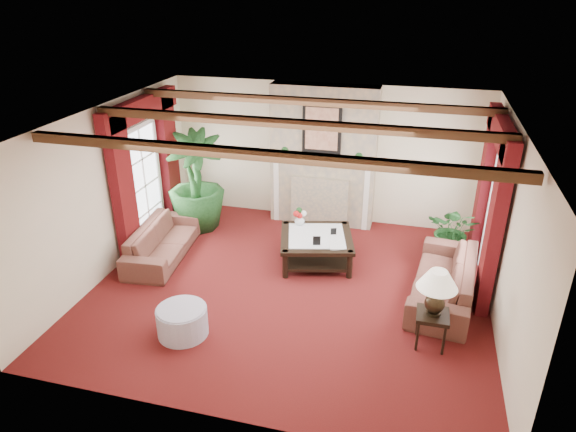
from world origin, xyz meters
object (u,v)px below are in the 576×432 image
(sofa_left, at_px, (162,236))
(ottoman, at_px, (182,321))
(sofa_right, at_px, (445,272))
(side_table, at_px, (431,329))
(coffee_table, at_px, (316,249))
(potted_palm, at_px, (197,202))

(sofa_left, bearing_deg, ottoman, -152.41)
(sofa_right, distance_m, side_table, 1.25)
(coffee_table, relative_size, side_table, 2.43)
(coffee_table, xyz_separation_m, ottoman, (-1.36, -2.40, -0.04))
(sofa_left, height_order, coffee_table, sofa_left)
(sofa_right, relative_size, ottoman, 3.23)
(sofa_right, xyz_separation_m, ottoman, (-3.44, -1.84, -0.22))
(potted_palm, relative_size, ottoman, 3.15)
(sofa_right, relative_size, side_table, 4.55)
(ottoman, bearing_deg, coffee_table, 60.46)
(sofa_right, height_order, ottoman, sofa_right)
(sofa_right, height_order, side_table, sofa_right)
(coffee_table, bearing_deg, sofa_left, 176.16)
(sofa_right, height_order, potted_palm, potted_palm)
(sofa_right, xyz_separation_m, side_table, (-0.17, -1.22, -0.18))
(potted_palm, bearing_deg, side_table, -29.89)
(sofa_right, bearing_deg, side_table, -1.68)
(sofa_left, distance_m, sofa_right, 4.71)
(side_table, distance_m, ottoman, 3.33)
(sofa_left, height_order, potted_palm, potted_palm)
(potted_palm, bearing_deg, coffee_table, -16.85)
(side_table, xyz_separation_m, ottoman, (-3.27, -0.62, -0.04))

